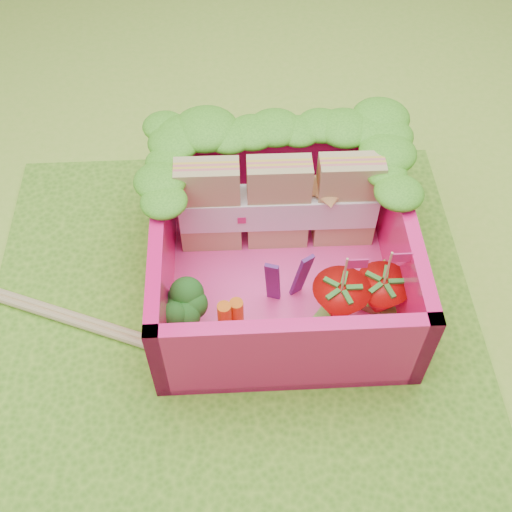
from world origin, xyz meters
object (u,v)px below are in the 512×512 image
object	(u,v)px
strawberry_left	(339,305)
strawberry_right	(380,298)
sandwich_stack	(279,204)
chopsticks	(57,314)
broccoli	(185,307)
bento_box	(282,252)

from	to	relation	value
strawberry_left	strawberry_right	bearing A→B (deg)	9.13
sandwich_stack	chopsticks	xyz separation A→B (m)	(-1.20, -0.44, -0.32)
chopsticks	strawberry_right	bearing A→B (deg)	-3.46
chopsticks	sandwich_stack	bearing A→B (deg)	19.87
strawberry_left	strawberry_right	size ratio (longest dim) A/B	1.02
broccoli	chopsticks	xyz separation A→B (m)	(-0.70, 0.14, -0.21)
bento_box	strawberry_right	world-z (taller)	strawberry_right
bento_box	chopsticks	world-z (taller)	bento_box
sandwich_stack	strawberry_left	xyz separation A→B (m)	(0.26, -0.57, -0.14)
strawberry_left	chopsticks	size ratio (longest dim) A/B	0.23
broccoli	strawberry_right	distance (m)	0.99
broccoli	chopsticks	distance (m)	0.74
strawberry_left	chopsticks	bearing A→B (deg)	174.70
broccoli	strawberry_left	world-z (taller)	strawberry_left
bento_box	chopsticks	xyz separation A→B (m)	(-1.20, -0.16, -0.25)
sandwich_stack	strawberry_right	world-z (taller)	sandwich_stack
strawberry_right	broccoli	bearing A→B (deg)	-178.07
sandwich_stack	strawberry_right	size ratio (longest dim) A/B	2.08
strawberry_right	chopsticks	xyz separation A→B (m)	(-1.68, 0.10, -0.17)
strawberry_right	bento_box	bearing A→B (deg)	151.87
bento_box	broccoli	size ratio (longest dim) A/B	4.03
sandwich_stack	strawberry_right	xyz separation A→B (m)	(0.48, -0.54, -0.15)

